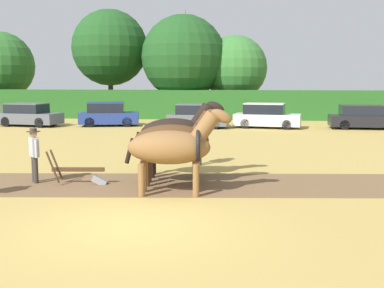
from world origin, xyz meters
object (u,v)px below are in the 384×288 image
(tree_left, at_px, (110,48))
(parked_car_center, at_px, (197,116))
(parked_car_left, at_px, (29,115))
(parked_car_right, at_px, (364,118))
(draft_horse_trail_left, at_px, (177,133))
(tree_center, at_px, (235,68))
(church_spire, at_px, (185,51))
(tree_center_left, at_px, (183,57))
(plow, at_px, (83,174))
(farmer_beside_team, at_px, (198,138))
(farmer_at_plow, at_px, (34,151))
(parked_car_center_right, at_px, (266,116))
(draft_horse_lead_left, at_px, (174,147))
(tree_far_left, at_px, (0,66))
(parked_car_center_left, at_px, (108,115))
(draft_horse_lead_right, at_px, (175,140))

(tree_left, distance_m, parked_car_center, 15.09)
(parked_car_left, distance_m, parked_car_right, 22.02)
(tree_left, xyz_separation_m, draft_horse_trail_left, (9.81, -26.87, -4.47))
(tree_center, height_order, church_spire, church_spire)
(tree_center_left, height_order, parked_car_center, tree_center_left)
(plow, distance_m, farmer_beside_team, 4.84)
(tree_center, bearing_deg, parked_car_right, -50.08)
(plow, height_order, farmer_at_plow, farmer_at_plow)
(draft_horse_trail_left, distance_m, parked_car_center, 15.85)
(tree_center_left, height_order, parked_car_center_right, tree_center_left)
(draft_horse_lead_left, distance_m, draft_horse_trail_left, 2.52)
(parked_car_right, bearing_deg, draft_horse_lead_left, -114.51)
(farmer_beside_team, height_order, parked_car_center, farmer_beside_team)
(tree_far_left, relative_size, plow, 4.12)
(plow, bearing_deg, parked_car_center_right, 65.10)
(draft_horse_trail_left, bearing_deg, farmer_at_plow, -166.26)
(parked_car_center_right, bearing_deg, parked_car_right, 10.33)
(tree_center, distance_m, plow, 28.45)
(parked_car_center_left, xyz_separation_m, parked_car_center_right, (10.57, -0.15, -0.01))
(draft_horse_lead_right, bearing_deg, draft_horse_lead_left, -89.41)
(tree_center_left, bearing_deg, draft_horse_trail_left, -83.12)
(tree_center_left, xyz_separation_m, draft_horse_trail_left, (3.06, -25.36, -3.56))
(draft_horse_lead_right, xyz_separation_m, parked_car_center, (-1.05, 17.06, -0.60))
(tree_far_left, bearing_deg, tree_left, 1.35)
(tree_center_left, relative_size, parked_car_center, 2.14)
(parked_car_center_left, height_order, parked_car_right, parked_car_center_left)
(draft_horse_trail_left, distance_m, parked_car_center_left, 17.79)
(parked_car_left, height_order, parked_car_center_left, parked_car_center_left)
(draft_horse_trail_left, bearing_deg, farmer_beside_team, 71.98)
(draft_horse_lead_right, bearing_deg, church_spire, 91.29)
(tree_far_left, distance_m, church_spire, 38.60)
(draft_horse_lead_right, xyz_separation_m, farmer_beside_team, (0.35, 3.36, -0.34))
(parked_car_center_left, bearing_deg, farmer_beside_team, -73.83)
(church_spire, distance_m, parked_car_center, 48.22)
(tree_center_left, height_order, farmer_at_plow, tree_center_left)
(tree_center, relative_size, draft_horse_lead_left, 2.31)
(farmer_at_plow, relative_size, parked_car_center_right, 0.37)
(farmer_at_plow, xyz_separation_m, parked_car_right, (13.87, 17.75, -0.25))
(tree_far_left, xyz_separation_m, plow, (17.34, -28.15, -4.02))
(tree_far_left, relative_size, draft_horse_trail_left, 2.61)
(tree_center, xyz_separation_m, parked_car_center, (-2.14, -10.59, -3.35))
(draft_horse_trail_left, relative_size, parked_car_left, 0.65)
(tree_far_left, height_order, draft_horse_lead_left, tree_far_left)
(tree_far_left, distance_m, tree_center_left, 17.00)
(church_spire, xyz_separation_m, plow, (5.01, -64.58, -7.36))
(draft_horse_lead_right, relative_size, farmer_at_plow, 1.72)
(tree_center_left, distance_m, parked_car_left, 14.07)
(church_spire, relative_size, parked_car_left, 3.34)
(tree_left, xyz_separation_m, draft_horse_lead_right, (9.93, -28.12, -4.55))
(tree_far_left, height_order, church_spire, church_spire)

